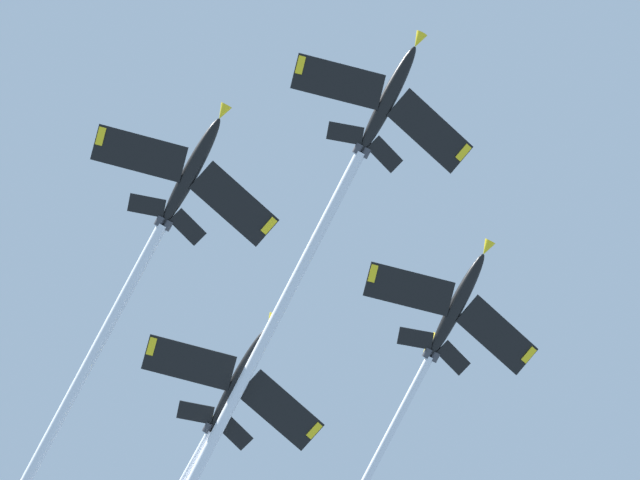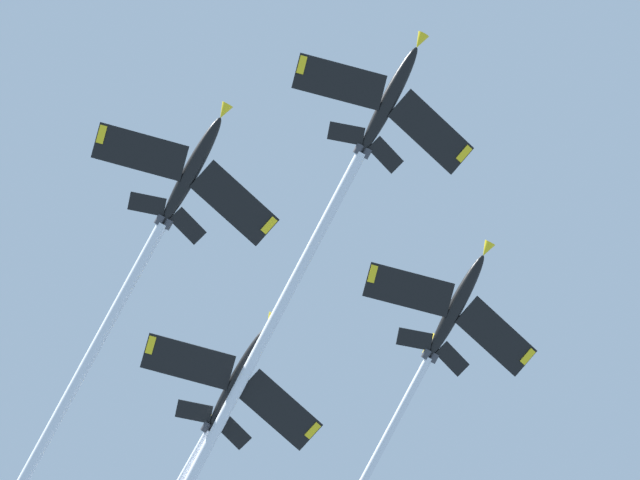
{
  "view_description": "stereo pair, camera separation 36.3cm",
  "coord_description": "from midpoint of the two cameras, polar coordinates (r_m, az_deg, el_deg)",
  "views": [
    {
      "loc": [
        32.73,
        -10.7,
        1.53
      ],
      "look_at": [
        -9.65,
        -7.66,
        123.33
      ],
      "focal_mm": 71.81,
      "sensor_mm": 36.0,
      "label": 1
    },
    {
      "loc": [
        32.71,
        -11.06,
        1.53
      ],
      "look_at": [
        -9.65,
        -7.66,
        123.33
      ],
      "focal_mm": 71.81,
      "sensor_mm": 36.0,
      "label": 2
    }
  ],
  "objects": [
    {
      "name": "jet_lead",
      "position": [
        128.13,
        -0.3,
        -0.06
      ],
      "size": [
        53.81,
        30.83,
        19.0
      ],
      "color": "black"
    },
    {
      "name": "jet_left_wing",
      "position": [
        133.26,
        4.17,
        -6.42
      ],
      "size": [
        45.22,
        27.2,
        16.27
      ],
      "color": "black"
    },
    {
      "name": "jet_right_wing",
      "position": [
        127.84,
        -8.35,
        -1.59
      ],
      "size": [
        44.44,
        27.27,
        16.04
      ],
      "color": "black"
    },
    {
      "name": "jet_slot",
      "position": [
        131.83,
        -5.65,
        -9.49
      ],
      "size": [
        46.07,
        28.37,
        14.74
      ],
      "color": "black"
    }
  ]
}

